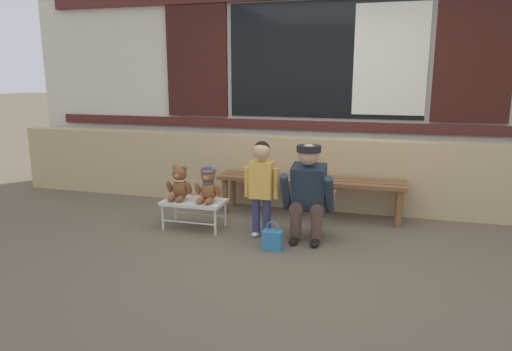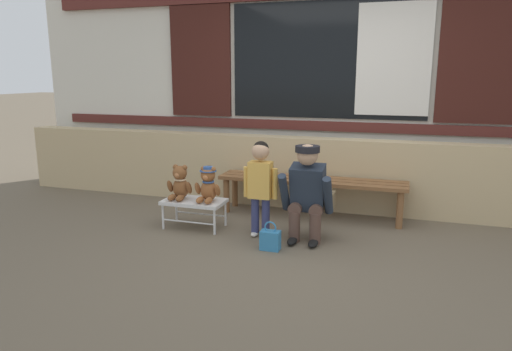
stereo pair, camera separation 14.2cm
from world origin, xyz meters
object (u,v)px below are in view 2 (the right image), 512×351
object	(u,v)px
teddy_bear_with_hat	(208,185)
child_standing	(261,179)
small_display_bench	(194,203)
handbag_on_ground	(270,240)
teddy_bear_plain	(180,184)
wooden_bench_long	(311,184)
adult_crouching	(308,192)

from	to	relation	value
teddy_bear_with_hat	child_standing	xyz separation A→B (m)	(0.58, -0.05, 0.12)
small_display_bench	teddy_bear_with_hat	bearing A→B (deg)	0.77
small_display_bench	handbag_on_ground	world-z (taller)	small_display_bench
child_standing	teddy_bear_plain	bearing A→B (deg)	176.61
small_display_bench	teddy_bear_with_hat	size ratio (longest dim) A/B	1.76
teddy_bear_plain	child_standing	xyz separation A→B (m)	(0.90, -0.05, 0.13)
child_standing	small_display_bench	bearing A→B (deg)	175.99
teddy_bear_plain	child_standing	world-z (taller)	child_standing
teddy_bear_plain	handbag_on_ground	bearing A→B (deg)	-18.67
wooden_bench_long	teddy_bear_with_hat	size ratio (longest dim) A/B	5.78
adult_crouching	handbag_on_ground	world-z (taller)	adult_crouching
small_display_bench	teddy_bear_with_hat	distance (m)	0.26
wooden_bench_long	adult_crouching	size ratio (longest dim) A/B	2.21
teddy_bear_plain	handbag_on_ground	xyz separation A→B (m)	(1.10, -0.37, -0.37)
small_display_bench	handbag_on_ground	size ratio (longest dim) A/B	2.35
handbag_on_ground	child_standing	bearing A→B (deg)	121.44
wooden_bench_long	handbag_on_ground	distance (m)	1.18
teddy_bear_plain	teddy_bear_with_hat	world-z (taller)	same
teddy_bear_with_hat	adult_crouching	size ratio (longest dim) A/B	0.38
teddy_bear_with_hat	handbag_on_ground	size ratio (longest dim) A/B	1.34
small_display_bench	adult_crouching	distance (m)	1.23
adult_crouching	child_standing	bearing A→B (deg)	-174.08
child_standing	adult_crouching	bearing A→B (deg)	5.92
handbag_on_ground	teddy_bear_with_hat	bearing A→B (deg)	154.46
child_standing	handbag_on_ground	xyz separation A→B (m)	(0.19, -0.32, -0.50)
teddy_bear_with_hat	child_standing	bearing A→B (deg)	-5.31
small_display_bench	handbag_on_ground	bearing A→B (deg)	-21.51
small_display_bench	adult_crouching	world-z (taller)	adult_crouching
wooden_bench_long	child_standing	world-z (taller)	child_standing
wooden_bench_long	adult_crouching	distance (m)	0.79
handbag_on_ground	teddy_bear_plain	bearing A→B (deg)	161.33
teddy_bear_plain	child_standing	distance (m)	0.91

